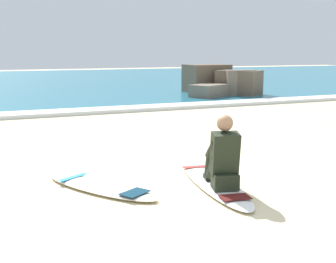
{
  "coord_description": "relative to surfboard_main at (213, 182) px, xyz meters",
  "views": [
    {
      "loc": [
        -2.64,
        -5.33,
        1.82
      ],
      "look_at": [
        0.15,
        1.02,
        0.55
      ],
      "focal_mm": 47.38,
      "sensor_mm": 36.0,
      "label": 1
    }
  ],
  "objects": [
    {
      "name": "surfer_seated",
      "position": [
        -0.04,
        -0.32,
        0.4
      ],
      "size": [
        0.52,
        0.76,
        0.95
      ],
      "color": "black",
      "rests_on": "surfboard_main"
    },
    {
      "name": "surfboard_spare_near",
      "position": [
        -1.49,
        0.41,
        0.0
      ],
      "size": [
        1.39,
        1.92,
        0.08
      ],
      "color": "#EFE5C6",
      "rests_on": "ground"
    },
    {
      "name": "sea",
      "position": [
        -0.3,
        21.43,
        0.01
      ],
      "size": [
        80.0,
        28.0,
        0.1
      ],
      "primitive_type": "cube",
      "color": "teal",
      "rests_on": "ground"
    },
    {
      "name": "ground_plane",
      "position": [
        -0.3,
        0.19,
        -0.04
      ],
      "size": [
        80.0,
        80.0,
        0.0
      ],
      "primitive_type": "plane",
      "color": "beige"
    },
    {
      "name": "rock_outcrop_distant",
      "position": [
        6.27,
        10.45,
        0.51
      ],
      "size": [
        3.25,
        3.08,
        1.25
      ],
      "color": "#756656",
      "rests_on": "ground"
    },
    {
      "name": "breaking_foam",
      "position": [
        -0.3,
        7.73,
        0.02
      ],
      "size": [
        80.0,
        0.9,
        0.11
      ],
      "primitive_type": "cube",
      "color": "white",
      "rests_on": "ground"
    },
    {
      "name": "surfboard_main",
      "position": [
        0.0,
        0.0,
        0.0
      ],
      "size": [
        0.93,
        2.52,
        0.08
      ],
      "color": "white",
      "rests_on": "ground"
    }
  ]
}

